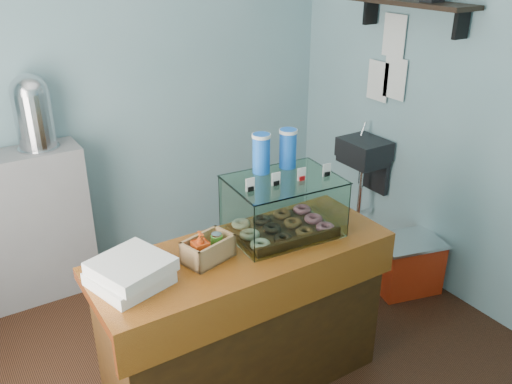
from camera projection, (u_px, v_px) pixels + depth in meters
ground at (224, 356)px, 3.39m from camera, size 3.50×3.50×0.00m
room_shell at (219, 86)px, 2.69m from camera, size 3.54×3.04×2.82m
counter at (244, 319)px, 3.00m from camera, size 1.60×0.60×0.90m
back_shelf at (15, 230)px, 3.73m from camera, size 1.00×0.32×1.10m
display_case at (281, 200)px, 2.95m from camera, size 0.61×0.47×0.54m
condiment_crate at (207, 249)px, 2.70m from camera, size 0.28×0.21×0.18m
pastry_boxes at (130, 272)px, 2.51m from camera, size 0.41×0.40×0.13m
coffee_urn at (32, 110)px, 3.53m from camera, size 0.27×0.27×0.50m
red_cooler at (406, 264)px, 3.99m from camera, size 0.54×0.46×0.41m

